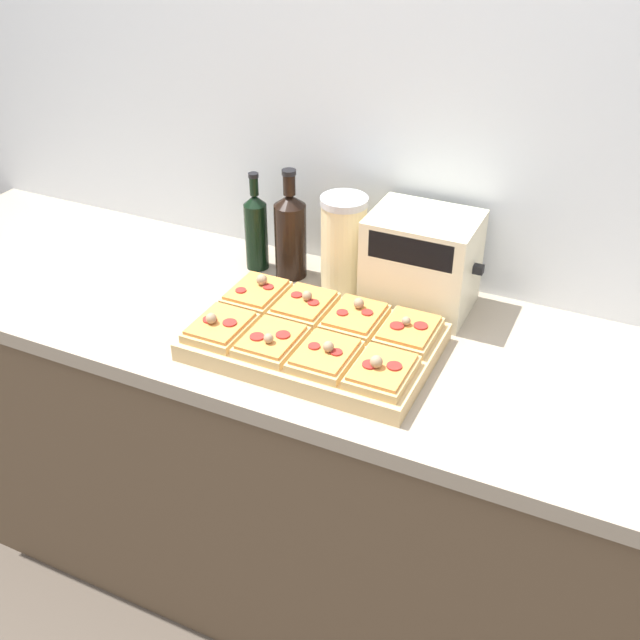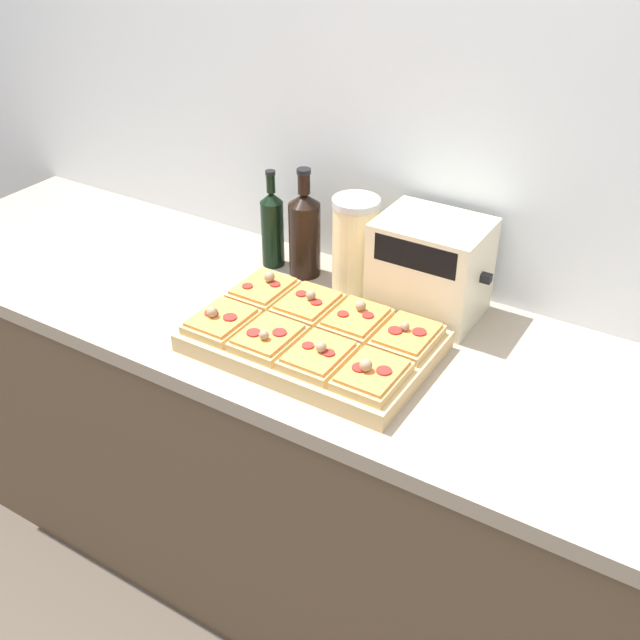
# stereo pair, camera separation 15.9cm
# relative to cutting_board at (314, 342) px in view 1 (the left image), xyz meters

# --- Properties ---
(wall_back) EXTENTS (6.00, 0.06, 2.50)m
(wall_back) POSITION_rel_cutting_board_xyz_m (0.01, 0.44, 0.33)
(wall_back) COLOR silver
(wall_back) RESTS_ON ground_plane
(kitchen_counter) EXTENTS (2.63, 0.67, 0.90)m
(kitchen_counter) POSITION_rel_cutting_board_xyz_m (0.01, 0.09, -0.47)
(kitchen_counter) COLOR brown
(kitchen_counter) RESTS_ON ground_plane
(cutting_board) EXTENTS (0.53, 0.35, 0.04)m
(cutting_board) POSITION_rel_cutting_board_xyz_m (0.00, 0.00, 0.00)
(cutting_board) COLOR tan
(cutting_board) RESTS_ON kitchen_counter
(pizza_slice_back_left) EXTENTS (0.12, 0.15, 0.05)m
(pizza_slice_back_left) POSITION_rel_cutting_board_xyz_m (-0.19, 0.08, 0.04)
(pizza_slice_back_left) COLOR tan
(pizza_slice_back_left) RESTS_ON cutting_board
(pizza_slice_back_midleft) EXTENTS (0.12, 0.15, 0.05)m
(pizza_slice_back_midleft) POSITION_rel_cutting_board_xyz_m (-0.06, 0.08, 0.04)
(pizza_slice_back_midleft) COLOR tan
(pizza_slice_back_midleft) RESTS_ON cutting_board
(pizza_slice_back_midright) EXTENTS (0.12, 0.15, 0.05)m
(pizza_slice_back_midright) POSITION_rel_cutting_board_xyz_m (0.06, 0.08, 0.04)
(pizza_slice_back_midright) COLOR tan
(pizza_slice_back_midright) RESTS_ON cutting_board
(pizza_slice_back_right) EXTENTS (0.12, 0.15, 0.05)m
(pizza_slice_back_right) POSITION_rel_cutting_board_xyz_m (0.19, 0.08, 0.04)
(pizza_slice_back_right) COLOR tan
(pizza_slice_back_right) RESTS_ON cutting_board
(pizza_slice_front_left) EXTENTS (0.12, 0.15, 0.05)m
(pizza_slice_front_left) POSITION_rel_cutting_board_xyz_m (-0.19, -0.08, 0.04)
(pizza_slice_front_left) COLOR tan
(pizza_slice_front_left) RESTS_ON cutting_board
(pizza_slice_front_midleft) EXTENTS (0.12, 0.15, 0.05)m
(pizza_slice_front_midleft) POSITION_rel_cutting_board_xyz_m (-0.06, -0.08, 0.04)
(pizza_slice_front_midleft) COLOR tan
(pizza_slice_front_midleft) RESTS_ON cutting_board
(pizza_slice_front_midright) EXTENTS (0.12, 0.15, 0.05)m
(pizza_slice_front_midright) POSITION_rel_cutting_board_xyz_m (0.06, -0.08, 0.04)
(pizza_slice_front_midright) COLOR tan
(pizza_slice_front_midright) RESTS_ON cutting_board
(pizza_slice_front_right) EXTENTS (0.12, 0.15, 0.05)m
(pizza_slice_front_right) POSITION_rel_cutting_board_xyz_m (0.19, -0.08, 0.04)
(pizza_slice_front_right) COLOR tan
(pizza_slice_front_right) RESTS_ON cutting_board
(olive_oil_bottle) EXTENTS (0.06, 0.06, 0.27)m
(olive_oil_bottle) POSITION_rel_cutting_board_xyz_m (-0.31, 0.29, 0.09)
(olive_oil_bottle) COLOR black
(olive_oil_bottle) RESTS_ON kitchen_counter
(wine_bottle) EXTENTS (0.08, 0.08, 0.29)m
(wine_bottle) POSITION_rel_cutting_board_xyz_m (-0.21, 0.29, 0.10)
(wine_bottle) COLOR black
(wine_bottle) RESTS_ON kitchen_counter
(grain_jar_tall) EXTENTS (0.12, 0.12, 0.25)m
(grain_jar_tall) POSITION_rel_cutting_board_xyz_m (-0.06, 0.29, 0.10)
(grain_jar_tall) COLOR beige
(grain_jar_tall) RESTS_ON kitchen_counter
(toaster_oven) EXTENTS (0.28, 0.20, 0.24)m
(toaster_oven) POSITION_rel_cutting_board_xyz_m (0.15, 0.29, 0.10)
(toaster_oven) COLOR beige
(toaster_oven) RESTS_ON kitchen_counter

